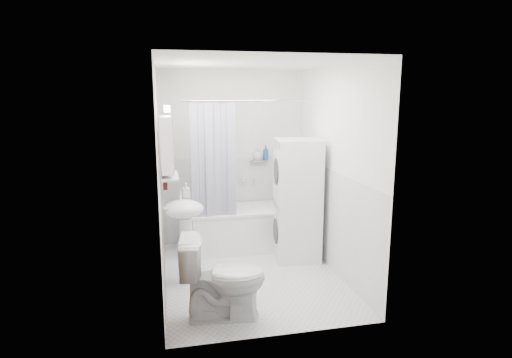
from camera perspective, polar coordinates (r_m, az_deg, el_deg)
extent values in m
plane|color=silver|center=(5.13, -0.65, -12.66)|extent=(2.60, 2.60, 0.00)
plane|color=white|center=(6.03, -3.19, 2.87)|extent=(2.00, 0.00, 2.00)
plane|color=white|center=(3.54, 3.61, -3.22)|extent=(2.00, 0.00, 2.00)
plane|color=white|center=(4.68, -12.76, 0.11)|extent=(0.00, 2.60, 2.60)
plane|color=white|center=(5.07, 10.47, 1.06)|extent=(0.00, 2.60, 2.60)
plane|color=white|center=(4.70, -0.71, 15.15)|extent=(2.60, 2.60, 0.00)
plane|color=white|center=(6.14, -3.11, -2.70)|extent=(1.98, 0.00, 1.98)
plane|color=white|center=(4.83, -12.31, -6.88)|extent=(0.00, 2.58, 2.58)
plane|color=white|center=(5.20, 10.11, -5.46)|extent=(0.00, 2.58, 2.58)
plane|color=brown|center=(3.87, -12.37, -5.27)|extent=(0.00, 2.00, 2.00)
cylinder|color=silver|center=(4.19, -11.97, -3.98)|extent=(0.04, 0.04, 0.04)
cube|color=white|center=(5.90, -1.52, -6.65)|extent=(1.45, 0.68, 0.53)
cube|color=white|center=(5.82, -1.53, -4.02)|extent=(1.47, 0.70, 0.03)
cube|color=silver|center=(5.85, -1.53, -5.11)|extent=(1.27, 0.50, 0.20)
cylinder|color=silver|center=(6.09, -0.29, -0.07)|extent=(0.04, 0.12, 0.04)
cylinder|color=silver|center=(5.33, -1.02, 10.40)|extent=(1.65, 0.02, 0.02)
cube|color=#141240|center=(5.30, -8.16, 2.14)|extent=(0.10, 0.02, 1.45)
cube|color=#141240|center=(5.31, -7.19, 2.18)|extent=(0.10, 0.02, 1.45)
cube|color=#141240|center=(5.32, -6.22, 2.22)|extent=(0.10, 0.02, 1.45)
cube|color=#141240|center=(5.33, -5.26, 2.25)|extent=(0.10, 0.02, 1.45)
cube|color=#141240|center=(5.34, -4.30, 2.29)|extent=(0.10, 0.02, 1.45)
cube|color=#141240|center=(5.35, -3.35, 2.32)|extent=(0.10, 0.02, 1.45)
ellipsoid|color=white|center=(4.73, -9.67, -3.99)|extent=(0.44, 0.37, 0.20)
cylinder|color=white|center=(4.88, -9.24, -9.37)|extent=(0.14, 0.14, 0.75)
cylinder|color=silver|center=(4.84, -10.03, -2.20)|extent=(0.03, 0.03, 0.14)
cylinder|color=silver|center=(4.78, -10.04, -1.61)|extent=(0.02, 0.10, 0.02)
cube|color=white|center=(4.72, -11.85, 4.56)|extent=(0.12, 0.50, 0.60)
cube|color=white|center=(4.72, -11.06, 4.59)|extent=(0.01, 0.47, 0.57)
cube|color=#FFEABF|center=(4.69, -11.79, 9.18)|extent=(0.06, 0.45, 0.06)
cube|color=silver|center=(4.78, -11.44, 0.40)|extent=(0.18, 0.54, 0.02)
cube|color=silver|center=(6.05, 0.19, 2.43)|extent=(0.22, 0.06, 0.02)
cube|color=#531F15|center=(5.12, -12.15, 2.78)|extent=(0.05, 0.30, 0.71)
cube|color=#531F15|center=(5.08, -11.96, 6.42)|extent=(0.03, 0.27, 0.08)
cylinder|color=silver|center=(5.08, -12.44, 6.85)|extent=(0.02, 0.04, 0.02)
cube|color=white|center=(5.53, 5.44, -6.66)|extent=(0.60, 0.60, 0.77)
cylinder|color=#2D2D33|center=(5.46, 2.65, -6.95)|extent=(0.06, 0.33, 0.33)
cube|color=gray|center=(5.36, 2.70, -3.44)|extent=(0.06, 0.48, 0.08)
cube|color=white|center=(5.34, 5.59, 1.20)|extent=(0.60, 0.60, 0.77)
cylinder|color=#2D2D33|center=(5.26, 2.73, 1.01)|extent=(0.06, 0.33, 0.33)
cube|color=gray|center=(5.21, 2.77, 4.75)|extent=(0.06, 0.48, 0.08)
imported|color=white|center=(4.12, -4.41, -13.03)|extent=(0.85, 0.54, 0.78)
imported|color=gray|center=(4.98, -9.29, -2.02)|extent=(0.08, 0.17, 0.08)
imported|color=gray|center=(4.62, -11.43, 0.63)|extent=(0.07, 0.18, 0.07)
imported|color=gray|center=(4.88, -11.50, 1.39)|extent=(0.10, 0.09, 0.10)
imported|color=gray|center=(6.04, 0.18, 3.14)|extent=(0.13, 0.17, 0.13)
imported|color=#254E94|center=(6.07, 1.29, 2.94)|extent=(0.08, 0.21, 0.08)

